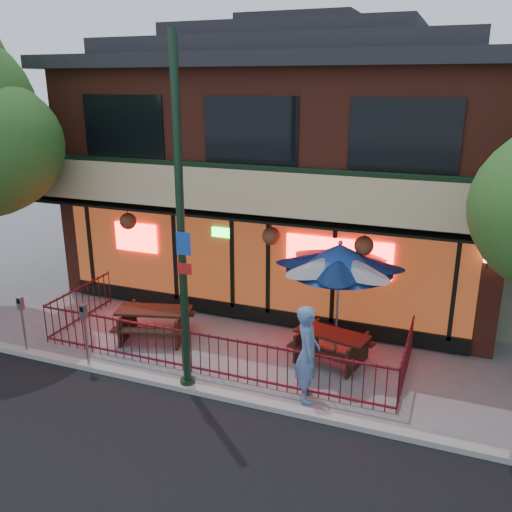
# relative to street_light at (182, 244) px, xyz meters

# --- Properties ---
(ground) EXTENTS (80.00, 80.00, 0.00)m
(ground) POSITION_rel_street_light_xyz_m (-0.00, 0.40, -3.15)
(ground) COLOR gray
(ground) RESTS_ON ground
(curb) EXTENTS (80.00, 0.25, 0.12)m
(curb) POSITION_rel_street_light_xyz_m (-0.00, -0.10, -3.09)
(curb) COLOR #999993
(curb) RESTS_ON ground
(restaurant_building) EXTENTS (12.96, 9.49, 8.05)m
(restaurant_building) POSITION_rel_street_light_xyz_m (-0.00, 7.51, 0.98)
(restaurant_building) COLOR maroon
(restaurant_building) RESTS_ON ground
(patio_fence) EXTENTS (8.44, 2.62, 1.00)m
(patio_fence) POSITION_rel_street_light_xyz_m (-0.00, 0.91, -2.52)
(patio_fence) COLOR #4F111B
(patio_fence) RESTS_ON ground
(street_light) EXTENTS (0.43, 0.32, 7.00)m
(street_light) POSITION_rel_street_light_xyz_m (0.00, 0.00, 0.00)
(street_light) COLOR black
(street_light) RESTS_ON ground
(picnic_table_left) EXTENTS (2.10, 1.81, 0.77)m
(picnic_table_left) POSITION_rel_street_light_xyz_m (-1.87, 1.78, -2.64)
(picnic_table_left) COLOR #321C12
(picnic_table_left) RESTS_ON ground
(picnic_table_right) EXTENTS (1.87, 1.58, 0.70)m
(picnic_table_right) POSITION_rel_street_light_xyz_m (2.52, 2.21, -2.69)
(picnic_table_right) COLOR black
(picnic_table_right) RESTS_ON ground
(patio_umbrella) EXTENTS (2.41, 2.41, 2.75)m
(patio_umbrella) POSITION_rel_street_light_xyz_m (2.51, 2.67, -0.80)
(patio_umbrella) COLOR gray
(patio_umbrella) RESTS_ON ground
(pedestrian) EXTENTS (0.69, 0.85, 2.02)m
(pedestrian) POSITION_rel_street_light_xyz_m (2.43, 0.50, -2.14)
(pedestrian) COLOR #587DB0
(pedestrian) RESTS_ON ground
(parking_meter_near) EXTENTS (0.14, 0.12, 1.54)m
(parking_meter_near) POSITION_rel_street_light_xyz_m (-2.45, -0.08, -2.11)
(parking_meter_near) COLOR gray
(parking_meter_near) RESTS_ON ground
(parking_meter_far) EXTENTS (0.13, 0.12, 1.45)m
(parking_meter_far) POSITION_rel_street_light_xyz_m (-4.20, -0.08, -2.17)
(parking_meter_far) COLOR #909498
(parking_meter_far) RESTS_ON ground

